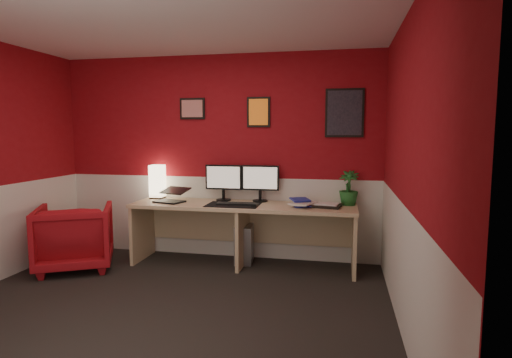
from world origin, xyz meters
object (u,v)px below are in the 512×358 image
object	(u,v)px
shoji_lamp	(157,182)
laptop	(169,193)
desk	(243,235)
pc_tower	(245,243)
zen_tray	(324,206)
potted_plant	(349,188)
monitor_left	(223,177)
armchair	(75,237)
monitor_right	(260,178)

from	to	relation	value
shoji_lamp	laptop	bearing A→B (deg)	-44.32
desk	pc_tower	world-z (taller)	desk
laptop	zen_tray	distance (m)	1.83
desk	potted_plant	bearing A→B (deg)	8.95
monitor_left	armchair	xyz separation A→B (m)	(-1.57, -0.69, -0.65)
armchair	monitor_left	bearing A→B (deg)	175.94
desk	laptop	xyz separation A→B (m)	(-0.89, -0.05, 0.47)
laptop	monitor_left	distance (m)	0.67
monitor_right	potted_plant	distance (m)	1.04
monitor_right	pc_tower	xyz separation A→B (m)	(-0.18, -0.05, -0.80)
potted_plant	monitor_left	bearing A→B (deg)	179.44
monitor_right	pc_tower	size ratio (longest dim) A/B	1.29
potted_plant	monitor_right	bearing A→B (deg)	178.01
potted_plant	pc_tower	bearing A→B (deg)	-179.41
zen_tray	monitor_right	bearing A→B (deg)	164.41
shoji_lamp	laptop	size ratio (longest dim) A/B	1.21
pc_tower	armchair	world-z (taller)	armchair
pc_tower	armchair	size ratio (longest dim) A/B	0.55
shoji_lamp	monitor_right	bearing A→B (deg)	0.66
monitor_left	monitor_right	xyz separation A→B (m)	(0.45, 0.02, 0.00)
potted_plant	armchair	bearing A→B (deg)	-167.60
monitor_left	armchair	bearing A→B (deg)	-156.41
shoji_lamp	potted_plant	world-z (taller)	shoji_lamp
desk	potted_plant	size ratio (longest dim) A/B	6.58
shoji_lamp	monitor_left	bearing A→B (deg)	-0.42
monitor_left	armchair	size ratio (longest dim) A/B	0.71
monitor_right	pc_tower	bearing A→B (deg)	-165.02
laptop	monitor_left	world-z (taller)	monitor_left
zen_tray	potted_plant	size ratio (longest dim) A/B	0.89
monitor_right	zen_tray	world-z (taller)	monitor_right
monitor_right	pc_tower	world-z (taller)	monitor_right
potted_plant	pc_tower	size ratio (longest dim) A/B	0.88
shoji_lamp	potted_plant	distance (m)	2.35
desk	shoji_lamp	size ratio (longest dim) A/B	6.50
pc_tower	zen_tray	bearing A→B (deg)	-16.20
laptop	monitor_left	size ratio (longest dim) A/B	0.57
shoji_lamp	zen_tray	xyz separation A→B (m)	(2.09, -0.20, -0.18)
monitor_left	zen_tray	distance (m)	1.27
desk	shoji_lamp	bearing A→B (deg)	169.70
monitor_right	potted_plant	size ratio (longest dim) A/B	1.47
laptop	potted_plant	world-z (taller)	potted_plant
potted_plant	armchair	xyz separation A→B (m)	(-3.06, -0.67, -0.56)
zen_tray	desk	bearing A→B (deg)	-179.48
monitor_left	pc_tower	distance (m)	0.84
armchair	laptop	bearing A→B (deg)	176.25
monitor_right	armchair	size ratio (longest dim) A/B	0.71
monitor_left	armchair	distance (m)	1.84
desk	shoji_lamp	world-z (taller)	shoji_lamp
desk	monitor_left	world-z (taller)	monitor_left
desk	armchair	size ratio (longest dim) A/B	3.20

